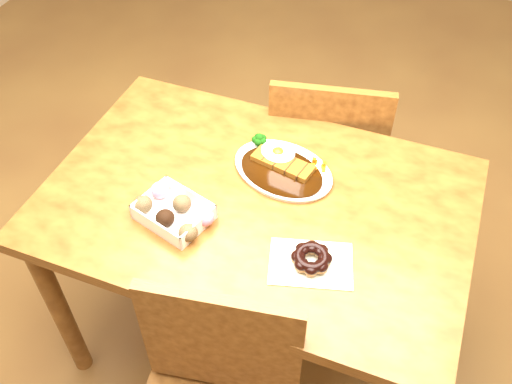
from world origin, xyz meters
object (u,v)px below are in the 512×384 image
(chair_far, at_px, (326,155))
(katsu_curry_plate, at_px, (282,167))
(table, at_px, (256,221))
(pon_de_ring, at_px, (311,259))
(donut_box, at_px, (174,211))

(chair_far, xyz_separation_m, katsu_curry_plate, (-0.04, -0.40, 0.29))
(table, height_order, pon_de_ring, pon_de_ring)
(table, bearing_deg, katsu_curry_plate, 77.13)
(table, xyz_separation_m, donut_box, (-0.18, -0.15, 0.13))
(donut_box, bearing_deg, katsu_curry_plate, 52.91)
(table, distance_m, pon_de_ring, 0.29)
(table, distance_m, chair_far, 0.57)
(pon_de_ring, bearing_deg, donut_box, 178.06)
(katsu_curry_plate, relative_size, donut_box, 1.54)
(chair_far, xyz_separation_m, donut_box, (-0.25, -0.69, 0.30))
(katsu_curry_plate, distance_m, pon_de_ring, 0.35)
(donut_box, relative_size, pon_de_ring, 0.94)
(chair_far, height_order, donut_box, chair_far)
(table, height_order, katsu_curry_plate, katsu_curry_plate)
(chair_far, distance_m, donut_box, 0.79)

